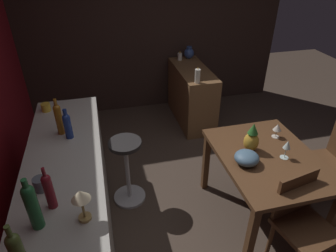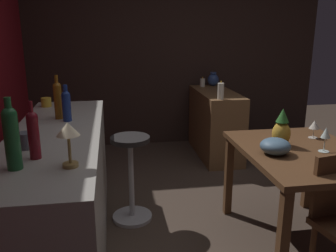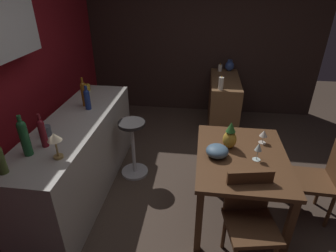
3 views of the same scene
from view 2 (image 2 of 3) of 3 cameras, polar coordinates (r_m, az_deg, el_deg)
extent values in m
plane|color=#47382D|center=(2.95, 12.15, -17.27)|extent=(9.00, 9.00, 0.00)
cube|color=#33231E|center=(4.90, -1.25, 12.19)|extent=(0.10, 4.40, 2.60)
cube|color=#56351E|center=(2.72, 20.86, -4.01)|extent=(1.10, 0.84, 0.04)
cube|color=#56351E|center=(2.32, 17.89, -17.44)|extent=(0.06, 0.06, 0.70)
cube|color=#56351E|center=(3.13, 9.68, -7.91)|extent=(0.06, 0.06, 0.70)
cube|color=#56351E|center=(3.43, 21.60, -6.68)|extent=(0.06, 0.06, 0.70)
cube|color=#B2ADA3|center=(2.68, -16.84, -10.20)|extent=(2.10, 0.60, 0.90)
cube|color=brown|center=(4.54, 7.59, 0.38)|extent=(1.10, 0.44, 0.82)
cylinder|color=#262323|center=(2.89, -6.09, -2.12)|extent=(0.32, 0.32, 0.04)
cylinder|color=silver|center=(3.01, -5.90, -8.59)|extent=(0.04, 0.04, 0.69)
cylinder|color=silver|center=(3.17, -5.72, -14.24)|extent=(0.34, 0.34, 0.03)
cylinder|color=silver|center=(2.73, 23.67, -3.74)|extent=(0.07, 0.07, 0.00)
cylinder|color=silver|center=(2.72, 23.78, -2.72)|extent=(0.01, 0.01, 0.10)
cone|color=silver|center=(2.70, 23.98, -0.98)|extent=(0.07, 0.07, 0.07)
cylinder|color=silver|center=(3.04, 22.20, -1.74)|extent=(0.07, 0.07, 0.00)
cylinder|color=silver|center=(3.03, 22.27, -1.05)|extent=(0.01, 0.01, 0.07)
cone|color=silver|center=(3.01, 22.41, 0.21)|extent=(0.08, 0.08, 0.06)
ellipsoid|color=gold|center=(2.74, 17.68, -1.20)|extent=(0.13, 0.13, 0.18)
cone|color=#2D6B28|center=(2.70, 17.92, 1.64)|extent=(0.09, 0.09, 0.10)
ellipsoid|color=slate|center=(2.56, 16.82, -3.10)|extent=(0.21, 0.21, 0.11)
cylinder|color=#1E592D|center=(1.90, -23.67, -2.41)|extent=(0.08, 0.08, 0.28)
sphere|color=#1E592D|center=(1.87, -24.13, 1.67)|extent=(0.08, 0.08, 0.08)
cylinder|color=#1E592D|center=(1.86, -24.31, 3.29)|extent=(0.03, 0.03, 0.06)
cylinder|color=#8C5114|center=(2.86, -17.19, 3.61)|extent=(0.06, 0.06, 0.25)
sphere|color=#8C5114|center=(2.84, -17.39, 6.10)|extent=(0.06, 0.06, 0.06)
cylinder|color=#8C5114|center=(2.83, -17.48, 7.13)|extent=(0.03, 0.03, 0.07)
cylinder|color=navy|center=(2.77, -15.93, 2.77)|extent=(0.07, 0.07, 0.20)
sphere|color=navy|center=(2.76, -16.08, 4.77)|extent=(0.07, 0.07, 0.07)
cylinder|color=navy|center=(2.75, -16.16, 5.77)|extent=(0.03, 0.03, 0.06)
cylinder|color=maroon|center=(2.02, -20.68, -1.82)|extent=(0.06, 0.06, 0.23)
sphere|color=maroon|center=(1.99, -20.99, 1.32)|extent=(0.06, 0.06, 0.06)
cylinder|color=maroon|center=(1.98, -21.13, 2.77)|extent=(0.02, 0.02, 0.07)
cylinder|color=#515660|center=(2.23, -21.86, -2.18)|extent=(0.09, 0.09, 0.10)
torus|color=#515660|center=(2.28, -21.56, -1.62)|extent=(0.05, 0.01, 0.05)
cylinder|color=gold|center=(3.36, -18.93, 3.63)|extent=(0.09, 0.09, 0.08)
torus|color=gold|center=(3.41, -18.78, 3.89)|extent=(0.05, 0.01, 0.05)
cylinder|color=#A58447|center=(1.88, -15.34, -6.01)|extent=(0.08, 0.08, 0.02)
cylinder|color=#A58447|center=(1.85, -15.52, -3.63)|extent=(0.02, 0.02, 0.15)
cone|color=beige|center=(1.82, -15.76, -0.48)|extent=(0.12, 0.12, 0.07)
cylinder|color=white|center=(4.80, 5.55, 6.93)|extent=(0.07, 0.07, 0.11)
ellipsoid|color=yellow|center=(4.79, 5.57, 7.70)|extent=(0.01, 0.01, 0.03)
cylinder|color=white|center=(3.96, 8.45, 5.54)|extent=(0.07, 0.07, 0.18)
ellipsoid|color=yellow|center=(3.94, 8.51, 6.99)|extent=(0.01, 0.01, 0.03)
ellipsoid|color=#334C8C|center=(4.87, 7.24, 7.36)|extent=(0.15, 0.15, 0.17)
cylinder|color=#334C8C|center=(4.86, 7.28, 8.44)|extent=(0.08, 0.08, 0.02)
camera|label=1|loc=(0.87, -27.30, 75.95)|focal=31.64mm
camera|label=3|loc=(1.11, 91.88, 35.62)|focal=29.41mm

